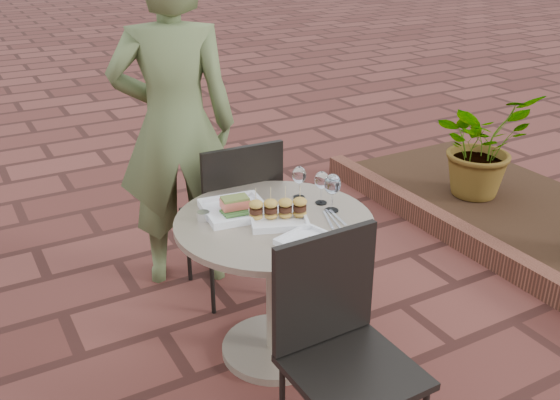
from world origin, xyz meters
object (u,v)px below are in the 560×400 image
plate_salmon (235,208)px  chair_far (236,208)px  plate_tuna (309,242)px  cafe_table (274,267)px  plate_sliders (278,212)px  diner (175,127)px  chair_near (339,336)px

plate_salmon → chair_far: bearing=64.7°
chair_far → plate_tuna: 0.84m
cafe_table → plate_tuna: size_ratio=3.36×
chair_far → plate_sliders: chair_far is taller
chair_far → plate_salmon: 0.48m
diner → plate_salmon: diner is taller
plate_sliders → chair_far: bearing=84.7°
chair_far → diner: size_ratio=0.50×
chair_far → diner: (-0.18, 0.36, 0.38)m
diner → chair_near: bearing=111.1°
plate_sliders → plate_tuna: (0.00, -0.26, -0.03)m
plate_sliders → plate_salmon: bearing=129.4°
chair_far → plate_salmon: (-0.18, -0.39, 0.20)m
diner → plate_sliders: bearing=117.9°
diner → cafe_table: bearing=117.3°
diner → plate_salmon: size_ratio=5.81×
cafe_table → chair_near: size_ratio=0.97×
chair_near → plate_salmon: 0.83m
cafe_table → chair_near: (-0.08, -0.65, 0.07)m
diner → plate_tuna: (0.13, -1.18, -0.18)m
cafe_table → diner: size_ratio=0.49×
diner → plate_sliders: diner is taller
chair_far → chair_near: same height
chair_far → plate_salmon: bearing=67.1°
cafe_table → plate_sliders: bearing=-51.3°
diner → plate_sliders: 0.94m
plate_sliders → plate_tuna: size_ratio=1.22×
chair_far → plate_salmon: chair_far is taller
plate_salmon → plate_tuna: 0.44m
chair_far → chair_near: size_ratio=1.00×
chair_near → plate_salmon: (-0.04, 0.80, 0.20)m
cafe_table → chair_far: 0.55m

